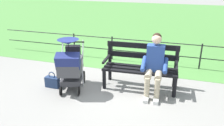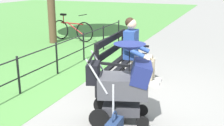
{
  "view_description": "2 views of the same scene",
  "coord_description": "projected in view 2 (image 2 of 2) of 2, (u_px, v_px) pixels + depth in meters",
  "views": [
    {
      "loc": [
        -1.29,
        4.46,
        2.35
      ],
      "look_at": [
        0.05,
        0.2,
        0.61
      ],
      "focal_mm": 36.09,
      "sensor_mm": 36.0,
      "label": 1
    },
    {
      "loc": [
        4.45,
        1.77,
        1.98
      ],
      "look_at": [
        0.24,
        0.04,
        0.66
      ],
      "focal_mm": 46.19,
      "sensor_mm": 36.0,
      "label": 2
    }
  ],
  "objects": [
    {
      "name": "bicycle",
      "position": [
        72.0,
        30.0,
        9.59
      ],
      "size": [
        0.44,
        1.65,
        0.89
      ],
      "color": "black",
      "rests_on": "ground"
    },
    {
      "name": "person_on_bench",
      "position": [
        136.0,
        48.0,
        5.66
      ],
      "size": [
        0.55,
        0.74,
        1.28
      ],
      "color": "tan",
      "rests_on": "ground"
    },
    {
      "name": "park_fence",
      "position": [
        54.0,
        56.0,
        6.05
      ],
      "size": [
        8.63,
        0.04,
        0.7
      ],
      "color": "black",
      "rests_on": "ground"
    },
    {
      "name": "stroller",
      "position": [
        124.0,
        83.0,
        4.02
      ],
      "size": [
        0.73,
        0.99,
        1.15
      ],
      "color": "black",
      "rests_on": "ground"
    },
    {
      "name": "park_bench",
      "position": [
        120.0,
        58.0,
        5.5
      ],
      "size": [
        1.62,
        0.67,
        0.96
      ],
      "color": "black",
      "rests_on": "ground"
    },
    {
      "name": "ground_plane",
      "position": [
        115.0,
        94.0,
        5.15
      ],
      "size": [
        60.0,
        60.0,
        0.0
      ],
      "primitive_type": "plane",
      "color": "gray"
    }
  ]
}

